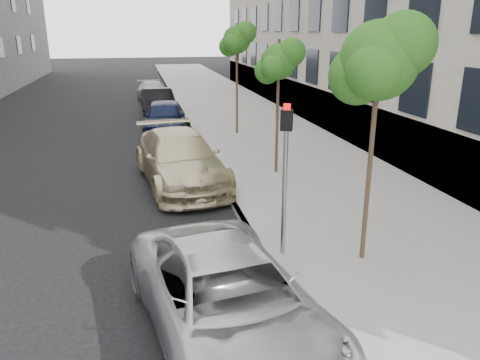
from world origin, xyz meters
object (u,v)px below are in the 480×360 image
object	(u,v)px
tree_near	(380,60)
tree_mid	(279,62)
suv	(180,159)
tree_far	(237,40)
minivan	(229,300)
sedan_rear	(153,92)
sedan_black	(158,102)
signal_pole	(285,163)
sedan_blue	(165,118)

from	to	relation	value
tree_near	tree_mid	xyz separation A→B (m)	(-0.00, 6.50, -0.45)
suv	tree_far	bearing A→B (deg)	56.57
minivan	sedan_rear	size ratio (longest dim) A/B	1.14
tree_near	sedan_black	xyz separation A→B (m)	(-3.36, 19.25, -3.50)
tree_near	signal_pole	size ratio (longest dim) A/B	1.54
signal_pole	sedan_rear	xyz separation A→B (m)	(-1.83, 23.92, -1.50)
signal_pole	tree_near	bearing A→B (deg)	5.39
sedan_black	tree_far	bearing A→B (deg)	-66.90
tree_near	suv	distance (m)	7.91
suv	sedan_blue	bearing A→B (deg)	83.01
tree_far	signal_pole	bearing A→B (deg)	-97.48
minivan	sedan_rear	distance (m)	26.48
tree_mid	suv	distance (m)	4.47
tree_far	minivan	bearing A→B (deg)	-102.52
tree_near	suv	world-z (taller)	tree_near
tree_near	sedan_blue	size ratio (longest dim) A/B	1.05
tree_near	tree_far	xyz separation A→B (m)	(-0.00, 13.00, 0.10)
tree_mid	sedan_rear	bearing A→B (deg)	100.88
minivan	sedan_black	bearing A→B (deg)	81.35
tree_far	suv	distance (m)	8.27
tree_near	sedan_black	distance (m)	19.85
tree_near	sedan_rear	world-z (taller)	tree_near
tree_near	sedan_rear	distance (m)	24.99
tree_mid	sedan_rear	distance (m)	18.59
tree_near	tree_far	size ratio (longest dim) A/B	1.00
sedan_blue	sedan_black	world-z (taller)	sedan_blue
tree_near	tree_mid	size ratio (longest dim) A/B	1.13
sedan_black	sedan_rear	size ratio (longest dim) A/B	0.98
signal_pole	suv	distance (m)	6.13
tree_mid	sedan_blue	bearing A→B (deg)	114.05
minivan	signal_pole	bearing A→B (deg)	47.74
tree_mid	suv	xyz separation A→B (m)	(-3.33, -0.20, -2.98)
tree_near	minivan	world-z (taller)	tree_near
minivan	sedan_black	world-z (taller)	sedan_black
tree_mid	tree_far	size ratio (longest dim) A/B	0.88
tree_far	sedan_blue	size ratio (longest dim) A/B	1.05
tree_mid	tree_far	xyz separation A→B (m)	(0.00, 6.50, 0.55)
tree_near	tree_far	distance (m)	13.00
tree_mid	signal_pole	xyz separation A→B (m)	(-1.63, -5.93, -1.64)
tree_near	tree_far	world-z (taller)	tree_far
suv	tree_mid	bearing A→B (deg)	-3.63
tree_near	sedan_black	world-z (taller)	tree_near
signal_pole	sedan_rear	distance (m)	24.04
signal_pole	suv	bearing A→B (deg)	131.14
signal_pole	sedan_rear	size ratio (longest dim) A/B	0.70
tree_mid	sedan_rear	size ratio (longest dim) A/B	0.95
suv	sedan_blue	size ratio (longest dim) A/B	1.21
tree_mid	sedan_rear	xyz separation A→B (m)	(-3.46, 17.99, -3.13)
signal_pole	minivan	xyz separation A→B (m)	(-1.69, -2.56, -1.44)
tree_mid	suv	size ratio (longest dim) A/B	0.77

